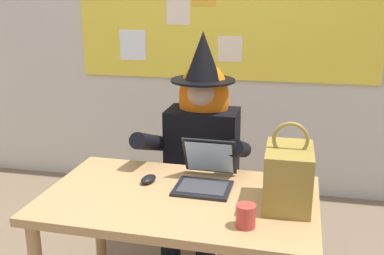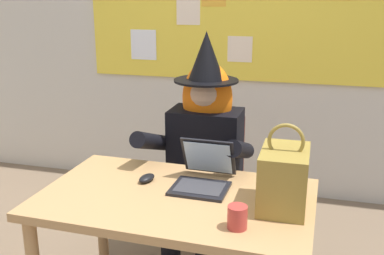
{
  "view_description": "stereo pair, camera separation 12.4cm",
  "coord_description": "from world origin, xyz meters",
  "px_view_note": "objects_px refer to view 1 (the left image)",
  "views": [
    {
      "loc": [
        0.52,
        -1.72,
        1.62
      ],
      "look_at": [
        0.04,
        0.47,
        0.96
      ],
      "focal_mm": 42.54,
      "sensor_mm": 36.0,
      "label": 1
    },
    {
      "loc": [
        0.64,
        -1.69,
        1.62
      ],
      "look_at": [
        0.04,
        0.47,
        0.96
      ],
      "focal_mm": 42.54,
      "sensor_mm": 36.0,
      "label": 2
    }
  ],
  "objects_px": {
    "computer_mouse": "(148,179)",
    "coffee_mug": "(246,216)",
    "desk_main": "(179,214)",
    "chair_at_desk": "(205,179)",
    "handbag": "(288,176)",
    "person_costumed": "(200,142)",
    "laptop": "(206,175)"
  },
  "relations": [
    {
      "from": "computer_mouse",
      "to": "coffee_mug",
      "type": "relative_size",
      "value": 1.09
    },
    {
      "from": "coffee_mug",
      "to": "desk_main",
      "type": "bearing_deg",
      "value": 145.16
    },
    {
      "from": "coffee_mug",
      "to": "chair_at_desk",
      "type": "bearing_deg",
      "value": 109.47
    },
    {
      "from": "handbag",
      "to": "coffee_mug",
      "type": "xyz_separation_m",
      "value": [
        -0.16,
        -0.24,
        -0.09
      ]
    },
    {
      "from": "person_costumed",
      "to": "coffee_mug",
      "type": "bearing_deg",
      "value": 23.33
    },
    {
      "from": "computer_mouse",
      "to": "coffee_mug",
      "type": "xyz_separation_m",
      "value": [
        0.51,
        -0.34,
        0.03
      ]
    },
    {
      "from": "laptop",
      "to": "handbag",
      "type": "bearing_deg",
      "value": -17.4
    },
    {
      "from": "coffee_mug",
      "to": "computer_mouse",
      "type": "bearing_deg",
      "value": 146.2
    },
    {
      "from": "laptop",
      "to": "coffee_mug",
      "type": "xyz_separation_m",
      "value": [
        0.23,
        -0.37,
        -0.0
      ]
    },
    {
      "from": "desk_main",
      "to": "chair_at_desk",
      "type": "height_order",
      "value": "chair_at_desk"
    },
    {
      "from": "laptop",
      "to": "handbag",
      "type": "relative_size",
      "value": 0.87
    },
    {
      "from": "desk_main",
      "to": "coffee_mug",
      "type": "distance_m",
      "value": 0.42
    },
    {
      "from": "person_costumed",
      "to": "laptop",
      "type": "height_order",
      "value": "person_costumed"
    },
    {
      "from": "desk_main",
      "to": "laptop",
      "type": "bearing_deg",
      "value": 56.9
    },
    {
      "from": "chair_at_desk",
      "to": "laptop",
      "type": "distance_m",
      "value": 0.66
    },
    {
      "from": "desk_main",
      "to": "chair_at_desk",
      "type": "xyz_separation_m",
      "value": [
        -0.01,
        0.74,
        -0.13
      ]
    },
    {
      "from": "handbag",
      "to": "chair_at_desk",
      "type": "bearing_deg",
      "value": 124.46
    },
    {
      "from": "person_costumed",
      "to": "coffee_mug",
      "type": "distance_m",
      "value": 0.92
    },
    {
      "from": "handbag",
      "to": "computer_mouse",
      "type": "bearing_deg",
      "value": 171.36
    },
    {
      "from": "desk_main",
      "to": "computer_mouse",
      "type": "distance_m",
      "value": 0.24
    },
    {
      "from": "person_costumed",
      "to": "computer_mouse",
      "type": "bearing_deg",
      "value": -16.9
    },
    {
      "from": "chair_at_desk",
      "to": "computer_mouse",
      "type": "bearing_deg",
      "value": -9.56
    },
    {
      "from": "chair_at_desk",
      "to": "coffee_mug",
      "type": "distance_m",
      "value": 1.06
    },
    {
      "from": "desk_main",
      "to": "person_costumed",
      "type": "relative_size",
      "value": 0.9
    },
    {
      "from": "chair_at_desk",
      "to": "person_costumed",
      "type": "distance_m",
      "value": 0.31
    },
    {
      "from": "computer_mouse",
      "to": "laptop",
      "type": "bearing_deg",
      "value": 19.8
    },
    {
      "from": "chair_at_desk",
      "to": "handbag",
      "type": "distance_m",
      "value": 0.95
    },
    {
      "from": "person_costumed",
      "to": "chair_at_desk",
      "type": "bearing_deg",
      "value": 176.69
    },
    {
      "from": "desk_main",
      "to": "chair_at_desk",
      "type": "bearing_deg",
      "value": 91.15
    },
    {
      "from": "computer_mouse",
      "to": "handbag",
      "type": "bearing_deg",
      "value": 4.76
    },
    {
      "from": "desk_main",
      "to": "chair_at_desk",
      "type": "distance_m",
      "value": 0.75
    },
    {
      "from": "chair_at_desk",
      "to": "handbag",
      "type": "xyz_separation_m",
      "value": [
        0.5,
        -0.73,
        0.36
      ]
    }
  ]
}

